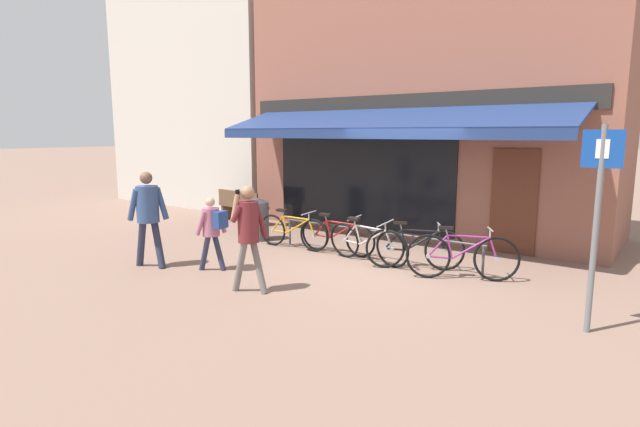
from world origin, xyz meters
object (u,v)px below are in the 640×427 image
at_px(pedestrian_adult, 248,227).
at_px(parking_sign, 598,208).
at_px(bicycle_red, 337,236).
at_px(park_bench, 242,206).
at_px(bicycle_silver, 367,243).
at_px(pedestrian_second_adult, 148,210).
at_px(bicycle_black, 414,248).
at_px(bicycle_purple, 462,256).
at_px(bicycle_orange, 293,231).
at_px(litter_bin, 258,219).
at_px(pedestrian_child, 212,225).

distance_m(pedestrian_adult, parking_sign, 4.63).
height_order(bicycle_red, park_bench, park_bench).
relative_size(bicycle_silver, pedestrian_second_adult, 1.04).
distance_m(bicycle_black, park_bench, 5.99).
xyz_separation_m(bicycle_purple, pedestrian_adult, (-2.33, -2.59, 0.62)).
bearing_deg(bicycle_red, bicycle_purple, -7.20).
xyz_separation_m(bicycle_silver, park_bench, (-4.92, 1.57, 0.09)).
xyz_separation_m(bicycle_red, bicycle_silver, (0.85, -0.23, 0.02)).
distance_m(bicycle_orange, litter_bin, 1.21).
bearing_deg(pedestrian_child, bicycle_orange, -98.30).
height_order(bicycle_black, pedestrian_adult, pedestrian_adult).
xyz_separation_m(bicycle_black, park_bench, (-5.82, 1.42, 0.08)).
bearing_deg(bicycle_orange, pedestrian_adult, -66.90).
bearing_deg(parking_sign, bicycle_orange, 167.66).
relative_size(bicycle_silver, pedestrian_child, 1.38).
xyz_separation_m(pedestrian_child, park_bench, (-3.03, 3.65, -0.34)).
distance_m(bicycle_silver, bicycle_black, 0.90).
xyz_separation_m(litter_bin, parking_sign, (6.94, -1.44, 1.04)).
bearing_deg(pedestrian_second_adult, park_bench, -55.03).
bearing_deg(park_bench, bicycle_purple, -7.95).
bearing_deg(bicycle_purple, park_bench, 140.65).
relative_size(bicycle_orange, pedestrian_child, 1.33).
distance_m(bicycle_red, parking_sign, 5.09).
relative_size(bicycle_purple, litter_bin, 1.75).
height_order(bicycle_red, bicycle_purple, bicycle_purple).
distance_m(bicycle_purple, litter_bin, 4.87).
bearing_deg(bicycle_red, bicycle_black, -5.26).
bearing_deg(bicycle_silver, pedestrian_adult, -96.14).
height_order(pedestrian_second_adult, parking_sign, parking_sign).
bearing_deg(pedestrian_child, bicycle_purple, -157.99).
distance_m(bicycle_orange, park_bench, 3.42).
bearing_deg(bicycle_silver, pedestrian_child, -127.20).
distance_m(pedestrian_second_adult, litter_bin, 2.91).
distance_m(litter_bin, park_bench, 2.30).
bearing_deg(parking_sign, pedestrian_second_adult, -168.40).
distance_m(bicycle_black, parking_sign, 3.48).
bearing_deg(litter_bin, parking_sign, -11.76).
distance_m(bicycle_orange, bicycle_red, 1.03).
height_order(pedestrian_child, pedestrian_second_adult, pedestrian_second_adult).
bearing_deg(parking_sign, litter_bin, 168.24).
height_order(bicycle_silver, pedestrian_child, pedestrian_child).
bearing_deg(park_bench, bicycle_orange, -21.33).
distance_m(parking_sign, park_bench, 9.30).
height_order(bicycle_orange, pedestrian_adult, pedestrian_adult).
bearing_deg(pedestrian_adult, bicycle_silver, -99.29).
height_order(bicycle_red, parking_sign, parking_sign).
distance_m(bicycle_red, bicycle_silver, 0.88).
bearing_deg(parking_sign, bicycle_red, 163.12).
bearing_deg(litter_bin, bicycle_red, -0.13).
relative_size(pedestrian_second_adult, parking_sign, 0.70).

